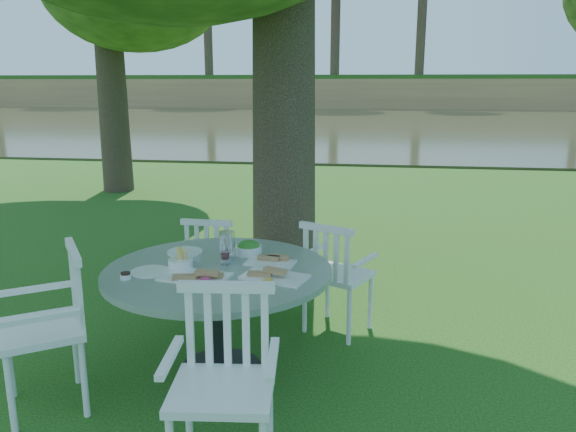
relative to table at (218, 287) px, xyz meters
name	(u,v)px	position (x,y,z in m)	size (l,w,h in m)	color
ground	(285,318)	(0.30, 0.96, -0.63)	(140.00, 140.00, 0.00)	#123E0C
table	(218,287)	(0.00, 0.00, 0.00)	(1.51, 1.51, 0.76)	black
chair_ne	(333,270)	(0.72, 0.72, -0.09)	(0.60, 0.59, 0.91)	white
chair_nw	(212,258)	(-0.33, 0.97, -0.12)	(0.45, 0.43, 0.86)	white
chair_sw	(58,315)	(-0.86, -0.51, -0.04)	(0.67, 0.68, 0.99)	white
chair_se	(225,367)	(0.29, -0.96, -0.05)	(0.54, 0.51, 0.98)	white
tableware	(220,260)	(0.00, 0.05, 0.17)	(1.19, 0.80, 0.21)	white
river	(357,124)	(0.30, 23.96, -0.63)	(100.00, 28.00, 0.12)	#31331E
far_bank	(370,11)	(0.58, 42.08, 6.62)	(100.00, 18.00, 15.20)	#9F7A4A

